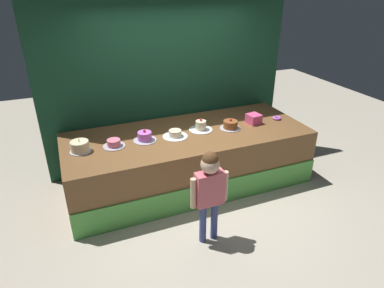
# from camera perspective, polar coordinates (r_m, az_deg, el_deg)

# --- Properties ---
(ground_plane) EXTENTS (12.00, 12.00, 0.00)m
(ground_plane) POSITION_cam_1_polar(r_m,az_deg,el_deg) (4.73, 2.50, -10.53)
(ground_plane) COLOR #BCB29E
(stage_platform) EXTENTS (3.52, 1.41, 0.83)m
(stage_platform) POSITION_cam_1_polar(r_m,az_deg,el_deg) (5.04, -0.66, -2.39)
(stage_platform) COLOR brown
(stage_platform) RESTS_ON ground_plane
(curtain_backdrop) EXTENTS (3.95, 0.08, 3.18)m
(curtain_backdrop) POSITION_cam_1_polar(r_m,az_deg,el_deg) (5.32, -3.98, 12.75)
(curtain_backdrop) COLOR #19472D
(curtain_backdrop) RESTS_ON ground_plane
(child_figure) EXTENTS (0.46, 0.21, 1.19)m
(child_figure) POSITION_cam_1_polar(r_m,az_deg,el_deg) (3.76, 2.99, -7.08)
(child_figure) COLOR #3F4C8C
(child_figure) RESTS_ON ground_plane
(pink_box) EXTENTS (0.21, 0.22, 0.14)m
(pink_box) POSITION_cam_1_polar(r_m,az_deg,el_deg) (5.25, 10.44, 4.23)
(pink_box) COLOR #EB508D
(pink_box) RESTS_ON stage_platform
(donut) EXTENTS (0.14, 0.14, 0.04)m
(donut) POSITION_cam_1_polar(r_m,az_deg,el_deg) (5.49, 14.22, 4.29)
(donut) COLOR #CC66D8
(donut) RESTS_ON stage_platform
(cake_far_left) EXTENTS (0.27, 0.27, 0.20)m
(cake_far_left) POSITION_cam_1_polar(r_m,az_deg,el_deg) (4.53, -18.49, -0.43)
(cake_far_left) COLOR silver
(cake_far_left) RESTS_ON stage_platform
(cake_left) EXTENTS (0.29, 0.29, 0.10)m
(cake_left) POSITION_cam_1_polar(r_m,az_deg,el_deg) (4.56, -13.12, 0.08)
(cake_left) COLOR silver
(cake_left) RESTS_ON stage_platform
(cake_center_left) EXTENTS (0.32, 0.32, 0.16)m
(cake_center_left) POSITION_cam_1_polar(r_m,az_deg,el_deg) (4.65, -8.02, 1.23)
(cake_center_left) COLOR silver
(cake_center_left) RESTS_ON stage_platform
(cake_center_right) EXTENTS (0.36, 0.36, 0.10)m
(cake_center_right) POSITION_cam_1_polar(r_m,az_deg,el_deg) (4.73, -2.87, 1.68)
(cake_center_right) COLOR white
(cake_center_right) RESTS_ON stage_platform
(cake_right) EXTENTS (0.35, 0.35, 0.18)m
(cake_right) POSITION_cam_1_polar(r_m,az_deg,el_deg) (4.93, 1.51, 3.02)
(cake_right) COLOR white
(cake_right) RESTS_ON stage_platform
(cake_far_right) EXTENTS (0.31, 0.31, 0.15)m
(cake_far_right) POSITION_cam_1_polar(r_m,az_deg,el_deg) (5.01, 6.53, 3.23)
(cake_far_right) COLOR silver
(cake_far_right) RESTS_ON stage_platform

